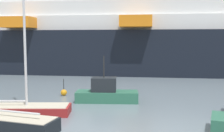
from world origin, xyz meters
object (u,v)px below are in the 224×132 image
sailboat_0 (19,106)px  cruise_ship (137,26)px  sailboat_2 (4,120)px  channel_buoy_0 (64,92)px  fishing_boat_2 (106,93)px

sailboat_0 → cruise_ship: 32.09m
sailboat_0 → sailboat_2: 3.49m
channel_buoy_0 → fishing_boat_2: bearing=-21.8°
sailboat_2 → sailboat_0: bearing=-67.0°
sailboat_0 → cruise_ship: cruise_ship is taller
sailboat_0 → channel_buoy_0: sailboat_0 is taller
sailboat_0 → cruise_ship: bearing=68.2°
sailboat_0 → fishing_boat_2: (5.41, 5.26, 0.17)m
fishing_boat_2 → channel_buoy_0: fishing_boat_2 is taller
channel_buoy_0 → cruise_ship: (4.89, 23.59, 7.67)m
sailboat_2 → channel_buoy_0: 10.49m
fishing_boat_2 → sailboat_0: bearing=35.9°
fishing_boat_2 → channel_buoy_0: 5.04m
sailboat_0 → fishing_boat_2: 7.55m
fishing_boat_2 → channel_buoy_0: size_ratio=3.44×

